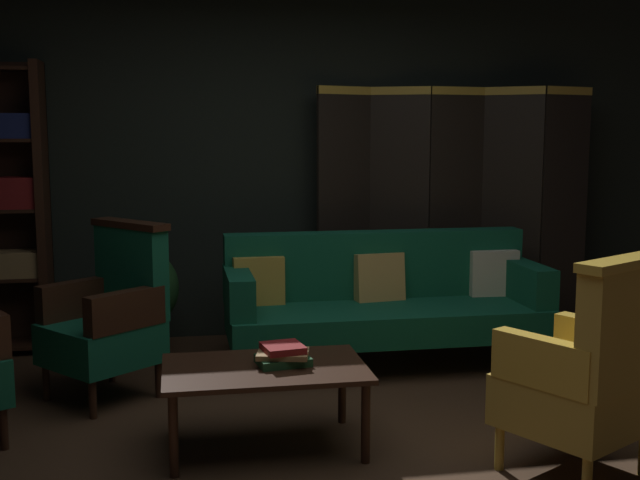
% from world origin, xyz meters
% --- Properties ---
extents(ground_plane, '(10.00, 10.00, 0.00)m').
position_xyz_m(ground_plane, '(0.00, 0.00, 0.00)').
color(ground_plane, '#3D2819').
extents(back_wall, '(7.20, 0.10, 2.80)m').
position_xyz_m(back_wall, '(0.00, 2.45, 1.40)').
color(back_wall, black).
rests_on(back_wall, ground_plane).
extents(folding_screen, '(2.12, 0.42, 1.90)m').
position_xyz_m(folding_screen, '(1.29, 2.12, 0.99)').
color(folding_screen, black).
rests_on(folding_screen, ground_plane).
extents(velvet_couch, '(2.12, 0.78, 0.88)m').
position_xyz_m(velvet_couch, '(0.55, 1.45, 0.45)').
color(velvet_couch, black).
rests_on(velvet_couch, ground_plane).
extents(coffee_table, '(1.00, 0.64, 0.42)m').
position_xyz_m(coffee_table, '(-0.40, 0.13, 0.37)').
color(coffee_table, black).
rests_on(coffee_table, ground_plane).
extents(armchair_gilt_accent, '(0.79, 0.78, 1.04)m').
position_xyz_m(armchair_gilt_accent, '(0.99, -0.47, 0.49)').
color(armchair_gilt_accent, gold).
rests_on(armchair_gilt_accent, ground_plane).
extents(armchair_wing_right, '(0.81, 0.81, 1.04)m').
position_xyz_m(armchair_wing_right, '(-1.21, 1.08, 0.49)').
color(armchair_wing_right, black).
rests_on(armchair_wing_right, ground_plane).
extents(potted_plant, '(0.45, 0.45, 0.74)m').
position_xyz_m(potted_plant, '(-1.03, 1.93, 0.43)').
color(potted_plant, brown).
rests_on(potted_plant, ground_plane).
extents(book_green_cloth, '(0.28, 0.23, 0.04)m').
position_xyz_m(book_green_cloth, '(-0.31, 0.15, 0.44)').
color(book_green_cloth, '#1E4C28').
rests_on(book_green_cloth, coffee_table).
extents(book_tan_leather, '(0.29, 0.24, 0.03)m').
position_xyz_m(book_tan_leather, '(-0.31, 0.15, 0.47)').
color(book_tan_leather, '#9E7A47').
rests_on(book_tan_leather, book_green_cloth).
extents(book_red_leather, '(0.22, 0.23, 0.03)m').
position_xyz_m(book_red_leather, '(-0.31, 0.15, 0.50)').
color(book_red_leather, maroon).
rests_on(book_red_leather, book_tan_leather).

